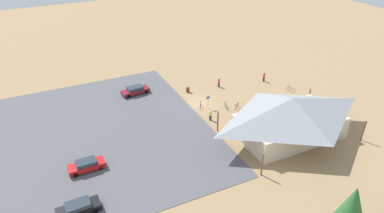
% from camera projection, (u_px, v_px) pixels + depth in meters
% --- Properties ---
extents(ground, '(160.00, 160.00, 0.00)m').
position_uv_depth(ground, '(200.00, 104.00, 57.33)').
color(ground, '#9E7F56').
rests_on(ground, ground).
extents(parking_lot_asphalt, '(43.66, 34.62, 0.05)m').
position_uv_depth(parking_lot_asphalt, '(48.00, 146.00, 47.00)').
color(parking_lot_asphalt, '#56565B').
rests_on(parking_lot_asphalt, ground).
extents(bike_pavilion, '(17.02, 11.04, 5.93)m').
position_uv_depth(bike_pavilion, '(291.00, 115.00, 47.70)').
color(bike_pavilion, beige).
rests_on(bike_pavilion, ground).
extents(trash_bin, '(0.60, 0.60, 0.90)m').
position_uv_depth(trash_bin, '(188.00, 90.00, 60.64)').
color(trash_bin, brown).
rests_on(trash_bin, ground).
extents(lot_sign, '(0.56, 0.08, 2.20)m').
position_uv_depth(lot_sign, '(208.00, 100.00, 55.31)').
color(lot_sign, '#99999E').
rests_on(lot_sign, ground).
extents(pine_far_west, '(3.41, 3.41, 6.79)m').
position_uv_depth(pine_far_west, '(352.00, 208.00, 31.54)').
color(pine_far_west, brown).
rests_on(pine_far_west, ground).
extents(bicycle_white_near_sign, '(0.48, 1.74, 0.84)m').
position_uv_depth(bicycle_white_near_sign, '(282.00, 102.00, 56.93)').
color(bicycle_white_near_sign, black).
rests_on(bicycle_white_near_sign, ground).
extents(bicycle_silver_front_row, '(0.77, 1.56, 0.91)m').
position_uv_depth(bicycle_silver_front_row, '(291.00, 89.00, 60.93)').
color(bicycle_silver_front_row, black).
rests_on(bicycle_silver_front_row, ground).
extents(bicycle_red_trailside, '(1.36, 1.14, 0.84)m').
position_uv_depth(bicycle_red_trailside, '(237.00, 106.00, 55.84)').
color(bicycle_red_trailside, black).
rests_on(bicycle_red_trailside, ground).
extents(bicycle_black_back_row, '(0.95, 1.59, 0.90)m').
position_uv_depth(bicycle_black_back_row, '(201.00, 105.00, 56.03)').
color(bicycle_black_back_row, black).
rests_on(bicycle_black_back_row, ground).
extents(bicycle_blue_near_porch, '(0.48, 1.83, 0.90)m').
position_uv_depth(bicycle_blue_near_porch, '(295.00, 100.00, 57.51)').
color(bicycle_blue_near_porch, black).
rests_on(bicycle_blue_near_porch, ground).
extents(bicycle_teal_edge_south, '(0.53, 1.63, 0.85)m').
position_uv_depth(bicycle_teal_edge_south, '(226.00, 106.00, 55.82)').
color(bicycle_teal_edge_south, black).
rests_on(bicycle_teal_edge_south, ground).
extents(bicycle_yellow_mid_cluster, '(1.36, 1.13, 0.86)m').
position_uv_depth(bicycle_yellow_mid_cluster, '(262.00, 95.00, 59.03)').
color(bicycle_yellow_mid_cluster, black).
rests_on(bicycle_yellow_mid_cluster, ground).
extents(car_red_second_row, '(4.38, 1.83, 1.33)m').
position_uv_depth(car_red_second_row, '(86.00, 165.00, 42.50)').
color(car_red_second_row, red).
rests_on(car_red_second_row, parking_lot_asphalt).
extents(car_black_inner_stall, '(4.53, 1.95, 1.35)m').
position_uv_depth(car_black_inner_stall, '(78.00, 208.00, 36.44)').
color(car_black_inner_stall, black).
rests_on(car_black_inner_stall, parking_lot_asphalt).
extents(car_maroon_end_stall, '(4.86, 2.28, 1.31)m').
position_uv_depth(car_maroon_end_stall, '(135.00, 90.00, 59.91)').
color(car_maroon_end_stall, maroon).
rests_on(car_maroon_end_stall, parking_lot_asphalt).
extents(visitor_at_bikes, '(0.36, 0.38, 1.68)m').
position_uv_depth(visitor_at_bikes, '(210.00, 115.00, 52.40)').
color(visitor_at_bikes, '#2D3347').
rests_on(visitor_at_bikes, ground).
extents(visitor_by_pavilion, '(0.39, 0.36, 1.76)m').
position_uv_depth(visitor_by_pavilion, '(264.00, 77.00, 64.17)').
color(visitor_by_pavilion, '#2D3347').
rests_on(visitor_by_pavilion, ground).
extents(visitor_near_lot, '(0.40, 0.38, 1.70)m').
position_uv_depth(visitor_near_lot, '(219.00, 82.00, 62.23)').
color(visitor_near_lot, '#2D3347').
rests_on(visitor_near_lot, ground).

